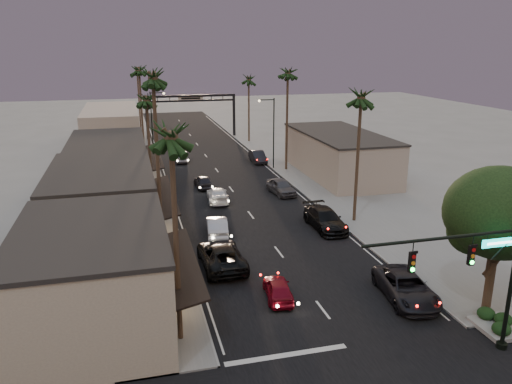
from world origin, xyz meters
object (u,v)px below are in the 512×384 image
traffic_signal (482,263)px  palm_lb (153,73)px  curbside_black (325,219)px  corner_tree (501,216)px  streetlight_right (272,128)px  palm_rc (249,77)px  oncoming_pickup (221,255)px  palm_ld (139,68)px  palm_la (170,128)px  arch (191,105)px  curbside_near (406,287)px  oncoming_red (278,289)px  palm_ra (361,93)px  oncoming_silver (217,226)px  streetlight_left (153,118)px  palm_rb (288,70)px  palm_lc (146,96)px  palm_far (137,68)px

traffic_signal → palm_lb: palm_lb is taller
traffic_signal → curbside_black: (-0.32, 18.97, -4.23)m
corner_tree → streetlight_right: bearing=93.9°
palm_rc → oncoming_pickup: 49.27m
palm_ld → oncoming_pickup: (3.85, -37.45, -11.55)m
palm_la → curbside_black: (13.97, 13.97, -10.59)m
palm_lb → arch: bearing=79.8°
palm_la → curbside_near: size_ratio=2.27×
traffic_signal → oncoming_red: (-7.88, 8.05, -4.42)m
traffic_signal → corner_tree: 5.20m
palm_ra → oncoming_pickup: bearing=-154.2°
oncoming_red → oncoming_silver: 11.82m
streetlight_left → palm_lb: bearing=-92.7°
streetlight_left → palm_ld: palm_ld is taller
oncoming_silver → palm_rb: bearing=-114.7°
palm_la → curbside_black: size_ratio=2.24×
arch → palm_rc: bearing=-34.9°
traffic_signal → palm_lc: bearing=114.1°
corner_tree → palm_rb: size_ratio=0.62×
arch → palm_lb: (-8.60, -48.00, 7.85)m
palm_lb → oncoming_red: bearing=-57.2°
arch → palm_rc: 11.59m
traffic_signal → palm_ra: (2.91, 20.00, 6.36)m
palm_ld → oncoming_silver: palm_ld is taller
palm_lb → palm_rc: 45.48m
arch → curbside_near: 60.45m
palm_lb → palm_rb: 27.94m
oncoming_red → streetlight_right: bearing=-98.3°
arch → palm_lb: bearing=-100.2°
palm_rb → curbside_black: bearing=-98.7°
corner_tree → palm_far: bearing=104.1°
arch → palm_la: palm_la is taller
palm_la → curbside_near: palm_la is taller
palm_lb → curbside_near: size_ratio=2.61×
oncoming_red → curbside_near: curbside_near is taller
oncoming_silver → curbside_black: size_ratio=0.79×
streetlight_right → palm_lc: size_ratio=0.74×
traffic_signal → curbside_black: traffic_signal is taller
streetlight_left → palm_rc: bearing=21.1°
palm_far → oncoming_red: bearing=-84.7°
curbside_black → oncoming_pickup: bearing=-152.8°
palm_rc → curbside_black: 42.27m
curbside_black → oncoming_red: bearing=-125.7°
palm_lb → palm_far: palm_lb is taller
palm_ld → curbside_black: (13.97, -32.03, -11.56)m
oncoming_silver → arch: bearing=-87.8°
palm_ld → oncoming_silver: 33.68m
oncoming_pickup → palm_la: bearing=64.8°
palm_far → curbside_near: palm_far is taller
traffic_signal → palm_rc: palm_rc is taller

